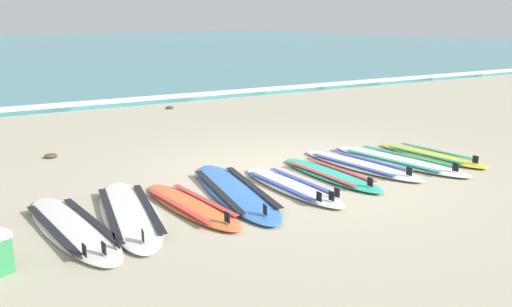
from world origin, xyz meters
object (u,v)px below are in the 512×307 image
(surfboard_1, at_px, (129,213))
(surfboard_5, at_px, (330,174))
(surfboard_0, at_px, (72,227))
(surfboard_4, at_px, (292,186))
(surfboard_8, at_px, (431,155))
(surfboard_2, at_px, (191,206))
(surfboard_3, at_px, (235,191))
(surfboard_7, at_px, (399,160))
(surfboard_6, at_px, (360,165))

(surfboard_1, distance_m, surfboard_5, 2.84)
(surfboard_0, bearing_deg, surfboard_4, -0.09)
(surfboard_4, relative_size, surfboard_8, 1.01)
(surfboard_0, distance_m, surfboard_4, 2.71)
(surfboard_2, height_order, surfboard_8, same)
(surfboard_2, bearing_deg, surfboard_5, 4.89)
(surfboard_8, bearing_deg, surfboard_3, -179.95)
(surfboard_7, bearing_deg, surfboard_5, -177.65)
(surfboard_4, relative_size, surfboard_6, 0.90)
(surfboard_1, height_order, surfboard_7, same)
(surfboard_7, relative_size, surfboard_8, 1.22)
(surfboard_4, xyz_separation_m, surfboard_7, (2.10, 0.23, -0.00))
(surfboard_0, distance_m, surfboard_7, 4.82)
(surfboard_0, relative_size, surfboard_3, 0.89)
(surfboard_2, bearing_deg, surfboard_6, 7.01)
(surfboard_2, xyz_separation_m, surfboard_8, (4.16, 0.22, -0.00))
(surfboard_4, bearing_deg, surfboard_0, 179.91)
(surfboard_1, bearing_deg, surfboard_3, 3.41)
(surfboard_1, bearing_deg, surfboard_4, -3.54)
(surfboard_1, distance_m, surfboard_6, 3.52)
(surfboard_6, bearing_deg, surfboard_5, -166.41)
(surfboard_3, bearing_deg, surfboard_7, 0.44)
(surfboard_0, bearing_deg, surfboard_6, 4.63)
(surfboard_4, bearing_deg, surfboard_7, 6.28)
(surfboard_0, xyz_separation_m, surfboard_6, (4.15, 0.34, -0.00))
(surfboard_3, height_order, surfboard_8, same)
(surfboard_4, height_order, surfboard_6, same)
(surfboard_4, height_order, surfboard_5, same)
(surfboard_0, height_order, surfboard_1, same)
(surfboard_0, bearing_deg, surfboard_1, 11.07)
(surfboard_4, xyz_separation_m, surfboard_8, (2.76, 0.21, -0.00))
(surfboard_1, distance_m, surfboard_7, 4.18)
(surfboard_6, height_order, surfboard_7, same)
(surfboard_8, bearing_deg, surfboard_1, -179.00)
(surfboard_3, height_order, surfboard_7, same)
(surfboard_3, distance_m, surfboard_6, 2.15)
(surfboard_7, bearing_deg, surfboard_3, -179.56)
(surfboard_3, xyz_separation_m, surfboard_4, (0.71, -0.21, 0.00))
(surfboard_5, relative_size, surfboard_7, 0.82)
(surfboard_5, distance_m, surfboard_7, 1.34)
(surfboard_1, distance_m, surfboard_4, 2.08)
(surfboard_6, bearing_deg, surfboard_2, -172.99)
(surfboard_0, distance_m, surfboard_5, 3.48)
(surfboard_6, height_order, surfboard_8, same)
(surfboard_0, relative_size, surfboard_4, 1.16)
(surfboard_6, bearing_deg, surfboard_8, -5.50)
(surfboard_0, xyz_separation_m, surfboard_5, (3.47, 0.17, -0.00))
(surfboard_2, bearing_deg, surfboard_7, 3.91)
(surfboard_4, distance_m, surfboard_5, 0.78)
(surfboard_2, relative_size, surfboard_5, 1.00)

